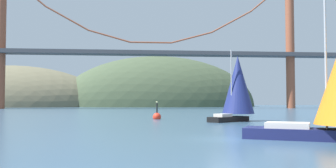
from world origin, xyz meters
name	(u,v)px	position (x,y,z in m)	size (l,w,h in m)	color
ground_plane	(227,139)	(0.00, 0.00, 0.00)	(360.00, 360.00, 0.00)	#385670
headland_left	(12,107)	(-55.00, 135.00, 0.00)	(77.98, 44.00, 33.75)	#6B664C
headland_center	(158,106)	(5.00, 135.00, 0.00)	(83.19, 44.00, 42.71)	#425138
suspension_bridge	(151,48)	(0.00, 95.00, 19.35)	(128.29, 6.00, 42.95)	brown
sailboat_navy_sail	(237,87)	(6.63, 20.60, 4.15)	(6.98, 6.20, 8.51)	black
channel_buoy	(157,116)	(-2.70, 26.38, 0.37)	(1.10, 1.10, 2.64)	red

